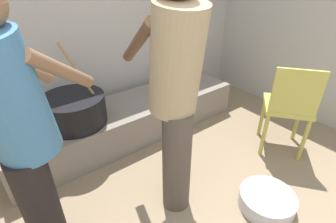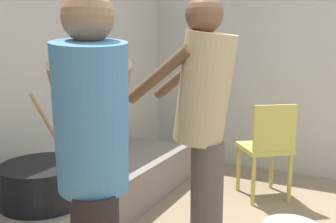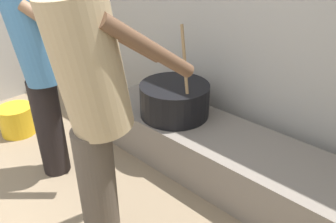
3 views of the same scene
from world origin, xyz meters
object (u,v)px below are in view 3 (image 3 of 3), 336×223
object	(u,v)px
cook_in_tan_shirt	(94,101)
bucket_yellow_plastic	(17,120)
cooking_pot_main	(175,99)
cook_in_blue_shirt	(41,61)

from	to	relation	value
cook_in_tan_shirt	bucket_yellow_plastic	distance (m)	1.81
bucket_yellow_plastic	cooking_pot_main	bearing A→B (deg)	31.41
cook_in_tan_shirt	cook_in_blue_shirt	size ratio (longest dim) A/B	1.05
cook_in_tan_shirt	cook_in_blue_shirt	world-z (taller)	cook_in_tan_shirt
cooking_pot_main	cook_in_blue_shirt	bearing A→B (deg)	-121.00
cook_in_blue_shirt	bucket_yellow_plastic	world-z (taller)	cook_in_blue_shirt
cooking_pot_main	cook_in_tan_shirt	xyz separation A→B (m)	(0.35, -0.96, 0.45)
cooking_pot_main	bucket_yellow_plastic	bearing A→B (deg)	-148.59
cook_in_blue_shirt	bucket_yellow_plastic	xyz separation A→B (m)	(-0.78, 0.03, -0.76)
cook_in_blue_shirt	bucket_yellow_plastic	distance (m)	1.09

